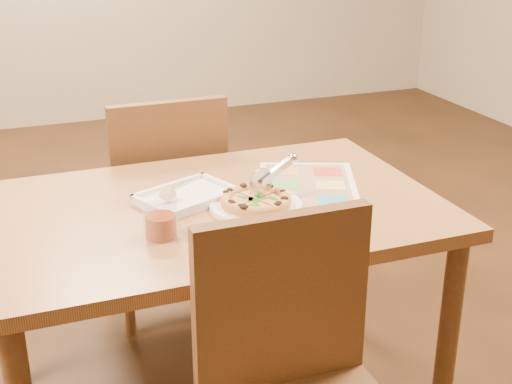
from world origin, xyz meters
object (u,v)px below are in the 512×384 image
object	(u,v)px
pizza	(256,201)
pizza_cutter	(271,174)
plate	(256,206)
glass_tumbler	(160,220)
appetizer_tray	(186,198)
dining_table	(214,231)
menu	(308,186)
chair_far	(165,183)
chair_near	(297,367)

from	to	relation	value
pizza	pizza_cutter	xyz separation A→B (m)	(0.06, 0.03, 0.06)
pizza	plate	bearing A→B (deg)	55.34
pizza_cutter	glass_tumbler	xyz separation A→B (m)	(-0.35, -0.11, -0.04)
appetizer_tray	dining_table	bearing A→B (deg)	-40.69
appetizer_tray	menu	xyz separation A→B (m)	(0.38, -0.02, -0.01)
dining_table	glass_tumbler	world-z (taller)	glass_tumbler
pizza_cutter	appetizer_tray	xyz separation A→B (m)	(-0.23, 0.10, -0.08)
chair_far	glass_tumbler	bearing A→B (deg)	75.72
pizza	appetizer_tray	size ratio (longest dim) A/B	0.63
plate	chair_near	bearing A→B (deg)	-101.13
glass_tumbler	appetizer_tray	bearing A→B (deg)	59.63
pizza_cutter	appetizer_tray	bearing A→B (deg)	136.41
plate	glass_tumbler	xyz separation A→B (m)	(-0.30, -0.09, 0.04)
plate	pizza_cutter	size ratio (longest dim) A/B	1.63
pizza_cutter	glass_tumbler	world-z (taller)	pizza_cutter
dining_table	menu	xyz separation A→B (m)	(0.31, 0.03, 0.09)
pizza_cutter	chair_far	bearing A→B (deg)	84.29
chair_near	pizza	size ratio (longest dim) A/B	2.32
dining_table	appetizer_tray	bearing A→B (deg)	139.31
chair_near	appetizer_tray	size ratio (longest dim) A/B	1.46
chair_far	menu	world-z (taller)	chair_far
dining_table	chair_far	bearing A→B (deg)	90.00
pizza	menu	distance (m)	0.24
chair_near	pizza	distance (m)	0.57
appetizer_tray	menu	world-z (taller)	appetizer_tray
appetizer_tray	menu	bearing A→B (deg)	-3.64
dining_table	chair_near	world-z (taller)	chair_near
pizza	pizza_cutter	size ratio (longest dim) A/B	1.24
dining_table	appetizer_tray	xyz separation A→B (m)	(-0.07, 0.06, 0.10)
chair_far	plate	xyz separation A→B (m)	(0.11, -0.67, 0.16)
pizza	appetizer_tray	bearing A→B (deg)	143.18
pizza	chair_far	bearing A→B (deg)	98.74
menu	pizza	bearing A→B (deg)	-153.83
chair_near	dining_table	bearing A→B (deg)	90.00
dining_table	chair_near	distance (m)	0.61
appetizer_tray	glass_tumbler	bearing A→B (deg)	-120.37
pizza_cutter	menu	bearing A→B (deg)	6.96
plate	chair_far	bearing A→B (deg)	98.94
chair_near	plate	world-z (taller)	chair_near
appetizer_tray	pizza	bearing A→B (deg)	-36.82
chair_near	chair_far	size ratio (longest dim) A/B	1.00
chair_far	plate	distance (m)	0.70
chair_far	plate	world-z (taller)	chair_far
plate	menu	bearing A→B (deg)	25.75
glass_tumbler	menu	world-z (taller)	glass_tumbler
chair_near	chair_far	distance (m)	1.20
pizza	appetizer_tray	xyz separation A→B (m)	(-0.17, 0.13, -0.02)
menu	chair_near	bearing A→B (deg)	-116.30
plate	appetizer_tray	bearing A→B (deg)	144.11
pizza	pizza_cutter	world-z (taller)	pizza_cutter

